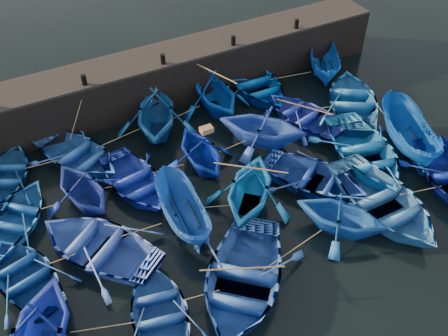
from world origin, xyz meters
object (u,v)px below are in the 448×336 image
boat_0 (5,177)px  boat_20 (38,335)px  boat_8 (134,181)px  boat_13 (26,275)px  wooden_crate (206,130)px

boat_0 → boat_20: bearing=115.5°
boat_8 → boat_20: boat_20 is taller
boat_0 → boat_8: bearing=177.0°
boat_20 → boat_8: bearing=75.5°
boat_8 → boat_20: (-5.32, -5.86, 0.70)m
boat_13 → wooden_crate: bearing=-177.0°
boat_0 → wooden_crate: (8.43, -3.11, 1.64)m
boat_13 → boat_0: bearing=-106.9°
boat_13 → boat_20: (-0.08, -3.09, 0.73)m
boat_0 → boat_13: boat_0 is taller
boat_0 → wooden_crate: wooden_crate is taller
boat_8 → wooden_crate: (3.52, -0.15, 1.63)m
wooden_crate → boat_8: bearing=177.6°
boat_8 → wooden_crate: wooden_crate is taller
boat_0 → wooden_crate: bearing=-172.1°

